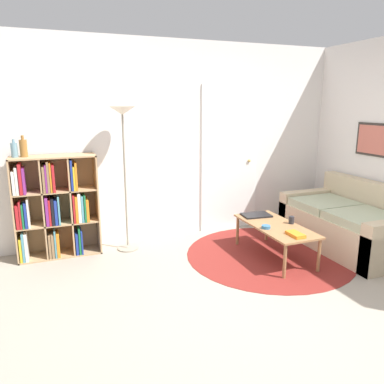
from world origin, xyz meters
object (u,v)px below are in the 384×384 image
Objects in this scene: bookshelf at (54,207)px; bottle_middle at (23,148)px; bowl at (266,227)px; laptop at (256,215)px; couch at (351,225)px; coffee_table at (275,228)px; bottle_left at (14,150)px; floor_lamp at (123,129)px; cup at (291,220)px.

bookshelf is 5.03× the size of bottle_middle.
bookshelf is at bearing 154.31° from bowl.
couch is at bearing -21.37° from laptop.
bottle_middle reaches higher than couch.
couch reaches higher than coffee_table.
bookshelf is 2.49m from bowl.
bottle_left reaches higher than coffee_table.
bookshelf is 0.79m from bottle_left.
laptop is at bearing 158.63° from couch.
floor_lamp is (0.83, -0.12, 0.91)m from bookshelf.
bookshelf is at bearing 165.70° from laptop.
bottle_left is at bearing 164.69° from couch.
coffee_table is 0.22m from cup.
floor_lamp reaches higher than couch.
floor_lamp is at bearing 145.70° from bowl.
floor_lamp is 3.10m from couch.
coffee_table is (2.42, -1.01, -0.23)m from bookshelf.
bookshelf is 2.82m from cup.
cup reaches higher than laptop.
floor_lamp is 1.22m from bottle_left.
bookshelf is 1.08× the size of coffee_table.
cup is (2.62, -1.03, -0.15)m from bookshelf.
bookshelf is 6.04× the size of bottle_left.
couch is 1.11m from coffee_table.
cup is at bearing -19.34° from bottle_left.
floor_lamp is 1.57× the size of coffee_table.
couch is 1.29m from bowl.
couch is 0.92m from cup.
laptop is 2.96m from bottle_left.
laptop is at bearing -13.21° from bottle_middle.
coffee_table is 3.01× the size of laptop.
laptop is at bearing -12.71° from bottle_left.
bottle_left is at bearing 167.29° from laptop.
bowl is (-1.28, -0.03, 0.13)m from couch.
laptop is 4.21× the size of cup.
floor_lamp reaches higher than bowl.
couch is at bearing -15.31° from bottle_left.
bottle_left is 0.10m from bottle_middle.
floor_lamp is at bearing 152.83° from cup.
floor_lamp reaches higher than cup.
bottle_left reaches higher than cup.
bowl is at bearing -158.10° from coffee_table.
bottle_left is at bearing 173.84° from floor_lamp.
laptop is 0.48m from cup.
laptop reaches higher than coffee_table.
floor_lamp reaches higher than bottle_middle.
bottle_middle is at bearing 166.79° from laptop.
bottle_left reaches higher than laptop.
floor_lamp is 7.34× the size of bottle_middle.
laptop is at bearing 72.11° from bowl.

